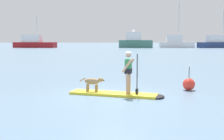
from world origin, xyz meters
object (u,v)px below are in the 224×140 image
moored_boat_outer (219,43)px  moored_boat_far_starboard (34,43)px  marker_buoy (189,84)px  moored_boat_center (135,42)px  person_paddler (129,69)px  moored_boat_far_port (176,43)px  dog (93,82)px  paddleboard (119,94)px

moored_boat_outer → moored_boat_far_starboard: bearing=175.9°
marker_buoy → moored_boat_center: bearing=84.5°
person_paddler → moored_boat_far_port: bearing=73.1°
moored_boat_outer → marker_buoy: (-28.84, -63.94, -1.00)m
dog → marker_buoy: marker_buoy is taller
dog → moored_boat_far_port: 69.17m
moored_boat_far_port → moored_boat_outer: 11.56m
paddleboard → moored_boat_far_port: size_ratio=0.31×
paddleboard → moored_boat_center: size_ratio=0.41×
person_paddler → dog: bearing=159.6°
paddleboard → moored_boat_outer: bearing=63.8°
dog → marker_buoy: 4.21m
paddleboard → moored_boat_outer: 72.41m
dog → marker_buoy: bearing=8.7°
paddleboard → moored_boat_far_starboard: size_ratio=0.32×
moored_boat_far_port → marker_buoy: 67.38m
paddleboard → moored_boat_outer: moored_boat_outer is taller
moored_boat_outer → dog: bearing=-117.1°
person_paddler → marker_buoy: 3.10m
paddleboard → person_paddler: 1.07m
person_paddler → moored_boat_outer: (31.61, 65.10, 0.22)m
paddleboard → person_paddler: bearing=-20.4°
paddleboard → moored_boat_far_port: (20.47, 66.12, 1.28)m
person_paddler → dog: 1.58m
marker_buoy → dog: bearing=-171.3°
person_paddler → dog: size_ratio=1.56×
paddleboard → moored_boat_outer: (31.98, 64.96, 1.22)m
moored_boat_far_starboard → moored_boat_center: size_ratio=1.27×
moored_boat_far_port → marker_buoy: moored_boat_far_port is taller
marker_buoy → paddleboard: bearing=-162.0°
dog → marker_buoy: size_ratio=1.02×
moored_boat_far_starboard → moored_boat_far_port: (38.55, -2.44, 0.01)m
marker_buoy → moored_boat_far_port: bearing=75.1°
moored_boat_center → marker_buoy: size_ratio=9.01×
paddleboard → moored_boat_far_port: 69.23m
moored_boat_far_starboard → paddleboard: bearing=-75.2°
moored_boat_far_starboard → marker_buoy: moored_boat_far_starboard is taller
dog → moored_boat_far_starboard: moored_boat_far_starboard is taller
person_paddler → moored_boat_far_starboard: 71.13m
moored_boat_far_starboard → marker_buoy: bearing=-72.6°
moored_boat_center → moored_boat_far_port: size_ratio=0.75×
paddleboard → person_paddler: person_paddler is taller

